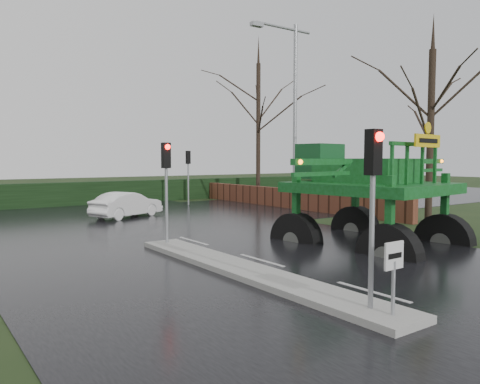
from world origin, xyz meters
TOP-DOWN VIEW (x-y plane):
  - ground at (0.00, 0.00)m, footprint 140.00×140.00m
  - road_main at (0.00, 10.00)m, footprint 14.00×80.00m
  - road_cross at (0.00, 16.00)m, footprint 80.00×12.00m
  - median_island at (-1.30, 3.00)m, footprint 1.20×10.00m
  - hedge_row at (0.00, 24.00)m, footprint 44.00×0.90m
  - brick_wall at (10.50, 16.00)m, footprint 0.40×20.00m
  - keep_left_sign at (-1.30, -1.50)m, footprint 0.50×0.07m
  - traffic_signal_near at (-1.30, -1.01)m, footprint 0.26×0.33m
  - traffic_signal_mid at (-1.30, 7.49)m, footprint 0.26×0.33m
  - traffic_signal_far at (6.50, 20.01)m, footprint 0.26×0.33m
  - street_light_right at (8.19, 12.00)m, footprint 3.85×0.30m
  - tree_right_near at (11.50, 6.00)m, footprint 5.60×5.60m
  - tree_right_far at (13.00, 21.00)m, footprint 7.00×7.00m
  - crop_sprayer at (3.47, 2.42)m, footprint 9.26×6.25m
  - white_sedan at (0.70, 16.00)m, footprint 4.15×2.80m

SIDE VIEW (x-z plane):
  - ground at x=0.00m, z-range 0.00..0.00m
  - white_sedan at x=0.70m, z-range -0.65..0.65m
  - road_main at x=0.00m, z-range -0.01..0.01m
  - road_cross at x=0.00m, z-range 0.00..0.02m
  - median_island at x=-1.30m, z-range 0.01..0.17m
  - brick_wall at x=10.50m, z-range 0.00..1.20m
  - hedge_row at x=0.00m, z-range 0.00..1.50m
  - keep_left_sign at x=-1.30m, z-range 0.38..1.73m
  - crop_sprayer at x=3.47m, z-range -0.14..5.06m
  - traffic_signal_near at x=-1.30m, z-range 0.83..4.35m
  - traffic_signal_mid at x=-1.30m, z-range 0.83..4.35m
  - traffic_signal_far at x=6.50m, z-range 0.83..4.35m
  - tree_right_near at x=11.50m, z-range 0.38..10.02m
  - street_light_right at x=8.19m, z-range 0.99..10.99m
  - tree_right_far at x=13.00m, z-range 0.47..12.52m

